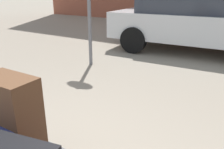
% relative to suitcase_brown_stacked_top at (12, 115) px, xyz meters
% --- Properties ---
extents(suitcase_brown_stacked_top, '(0.43, 0.25, 0.59)m').
position_rel_suitcase_brown_stacked_top_xyz_m(suitcase_brown_stacked_top, '(0.00, 0.00, 0.00)').
color(suitcase_brown_stacked_top, '#51331E').
rests_on(suitcase_brown_stacked_top, luggage_cart).
extents(parked_car, '(4.41, 2.14, 1.42)m').
position_rel_suitcase_brown_stacked_top_xyz_m(parked_car, '(0.15, 5.15, 0.12)').
color(parked_car, silver).
rests_on(parked_car, ground_plane).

